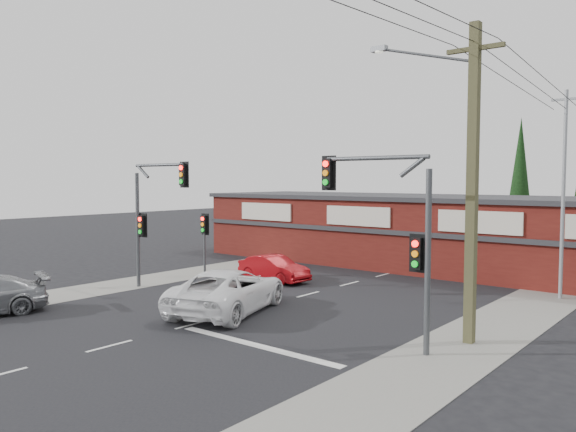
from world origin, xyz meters
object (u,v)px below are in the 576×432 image
Objects in this scene: utility_pole at (468,173)px; shop_building at (407,229)px; red_sedan at (274,268)px; white_suv at (229,290)px.

shop_building is at bearing 123.76° from utility_pole.
red_sedan is at bearing 159.89° from utility_pole.
red_sedan is 10.09m from shop_building.
shop_building is 2.73× the size of utility_pole.
red_sedan is 0.15× the size of shop_building.
white_suv is at bearing -150.14° from red_sedan.
utility_pole is (11.80, -4.32, 4.74)m from red_sedan.
utility_pole is at bearing -56.24° from shop_building.
red_sedan is at bearing -82.67° from white_suv.
white_suv is at bearing -168.03° from utility_pole.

